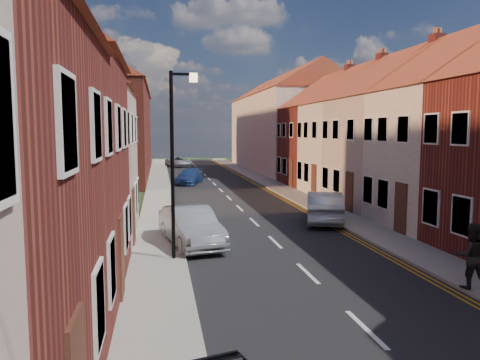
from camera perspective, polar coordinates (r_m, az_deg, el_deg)
name	(u,v)px	position (r m, az deg, el deg)	size (l,w,h in m)	color
road	(240,208)	(25.75, -0.04, -3.47)	(7.00, 90.00, 0.02)	black
pavement_left	(159,210)	(25.38, -9.90, -3.59)	(1.80, 90.00, 0.12)	#ABA39B
pavement_right	(316,205)	(26.83, 9.28, -3.06)	(1.80, 90.00, 0.12)	#ABA39B
cottage_r_cream_mid	(474,126)	(22.98, 26.65, 5.95)	(8.30, 5.20, 9.00)	white
cottage_r_pink	(409,127)	(27.52, 19.94, 6.11)	(8.30, 6.00, 9.00)	#BEA196
cottage_r_white_far	(367,127)	(32.33, 15.18, 6.20)	(8.30, 5.20, 9.00)	white
cottage_r_cream_far	(336,128)	(37.29, 11.67, 6.22)	(8.30, 6.00, 9.00)	maroon
cottage_l_pink	(25,128)	(19.53, -24.76, 5.82)	(8.30, 6.30, 8.80)	#BEA196
block_right_far	(285,121)	(51.86, 5.46, 7.12)	(8.30, 24.20, 10.50)	white
block_left_far	(104,120)	(45.32, -16.24, 7.07)	(8.30, 24.20, 10.50)	maroon
lamppost	(175,153)	(15.05, -7.94, 3.26)	(0.88, 0.15, 6.00)	black
car_mid	(191,227)	(17.48, -6.02, -5.66)	(1.53, 4.38, 1.44)	gray
car_far	(189,177)	(37.81, -6.19, 0.41)	(1.66, 4.09, 1.19)	navy
car_distant	(178,162)	(56.01, -7.56, 2.21)	(2.02, 4.38, 1.22)	silver
pedestrian_right	(471,256)	(13.80, 26.30, -8.29)	(0.84, 0.66, 1.73)	black
car_mid_b	(324,207)	(22.07, 10.22, -3.26)	(1.55, 4.43, 1.46)	#A7AAAF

